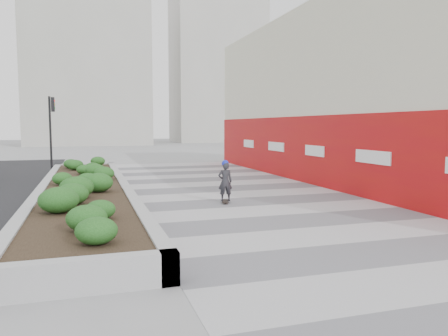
# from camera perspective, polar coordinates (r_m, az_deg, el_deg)

# --- Properties ---
(ground) EXTENTS (160.00, 160.00, 0.00)m
(ground) POSITION_cam_1_polar(r_m,az_deg,el_deg) (10.50, 14.04, -8.76)
(ground) COLOR gray
(ground) RESTS_ON ground
(walkway) EXTENTS (8.00, 36.00, 0.01)m
(walkway) POSITION_cam_1_polar(r_m,az_deg,el_deg) (13.09, 7.15, -5.79)
(walkway) COLOR #A8A8AD
(walkway) RESTS_ON ground
(building) EXTENTS (6.04, 24.08, 8.00)m
(building) POSITION_cam_1_polar(r_m,az_deg,el_deg) (21.57, 17.73, 9.02)
(building) COLOR silver
(building) RESTS_ON ground
(planter) EXTENTS (3.00, 18.00, 0.90)m
(planter) POSITION_cam_1_polar(r_m,az_deg,el_deg) (15.81, -17.79, -2.53)
(planter) COLOR #9E9EA0
(planter) RESTS_ON ground
(traffic_signal_near) EXTENTS (0.33, 0.28, 4.20)m
(traffic_signal_near) POSITION_cam_1_polar(r_m,az_deg,el_deg) (26.23, -21.61, 5.56)
(traffic_signal_near) COLOR black
(traffic_signal_near) RESTS_ON ground
(distant_bldg_north_l) EXTENTS (16.00, 12.00, 20.00)m
(distant_bldg_north_l) POSITION_cam_1_polar(r_m,az_deg,el_deg) (64.10, -17.36, 11.93)
(distant_bldg_north_l) COLOR #ADAAA3
(distant_bldg_north_l) RESTS_ON ground
(distant_bldg_north_r) EXTENTS (14.00, 10.00, 24.00)m
(distant_bldg_north_r) POSITION_cam_1_polar(r_m,az_deg,el_deg) (72.24, -0.92, 13.02)
(distant_bldg_north_r) COLOR #ADAAA3
(distant_bldg_north_r) RESTS_ON ground
(manhole_cover) EXTENTS (0.44, 0.44, 0.01)m
(manhole_cover) POSITION_cam_1_polar(r_m,az_deg,el_deg) (13.30, 9.12, -5.64)
(manhole_cover) COLOR #595654
(manhole_cover) RESTS_ON ground
(skateboarder) EXTENTS (0.50, 0.75, 1.44)m
(skateboarder) POSITION_cam_1_polar(r_m,az_deg,el_deg) (14.45, 0.16, -1.75)
(skateboarder) COLOR beige
(skateboarder) RESTS_ON ground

